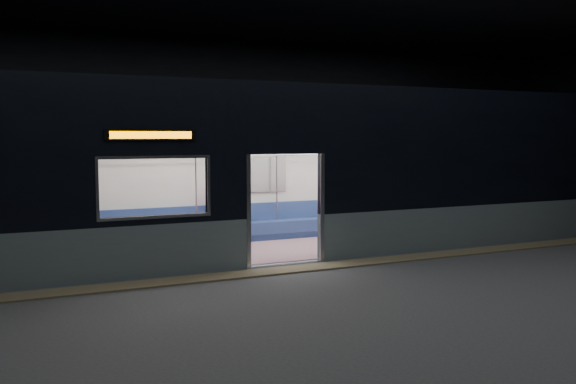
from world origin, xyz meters
TOP-DOWN VIEW (x-y plane):
  - station_floor at (0.00, 0.00)m, footprint 24.00×14.00m
  - station_envelope at (0.00, 0.00)m, footprint 24.00×14.00m
  - tactile_strip at (0.00, 0.55)m, footprint 22.80×0.50m
  - metro_car at (-0.00, 2.54)m, footprint 18.00×3.04m
  - passenger at (-0.43, 3.55)m, footprint 0.43×0.70m
  - handbag at (-0.41, 3.32)m, footprint 0.37×0.35m
  - transit_map at (0.69, 3.85)m, footprint 1.05×0.03m

SIDE VIEW (x-z plane):
  - station_floor at x=0.00m, z-range -0.01..0.00m
  - tactile_strip at x=0.00m, z-range 0.00..0.03m
  - handbag at x=-0.41m, z-range 0.61..0.76m
  - passenger at x=-0.43m, z-range 0.11..1.48m
  - transit_map at x=0.69m, z-range 1.15..1.83m
  - metro_car at x=0.00m, z-range 0.17..3.52m
  - station_envelope at x=0.00m, z-range 1.16..6.16m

